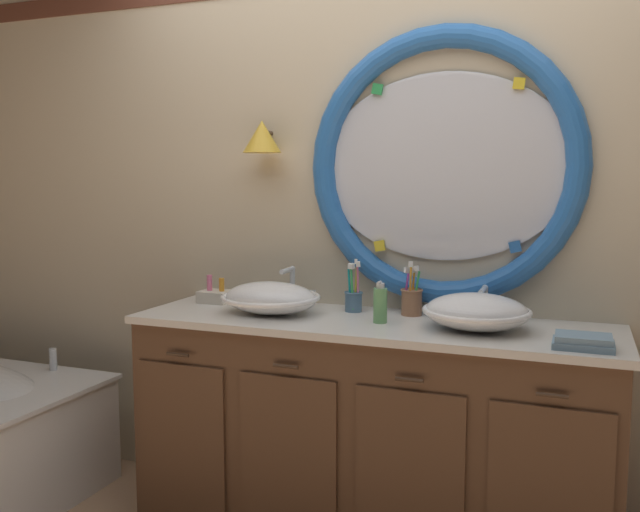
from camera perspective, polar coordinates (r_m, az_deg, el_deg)
The scene contains 11 objects.
back_wall_assembly at distance 2.91m, azimuth 6.28°, elevation 3.81°, with size 6.40×0.26×2.60m.
vanity_counter at distance 2.80m, azimuth 4.13°, elevation -14.52°, with size 1.90×0.59×0.91m.
sink_basin_left at distance 2.79m, azimuth -4.22°, elevation -3.56°, with size 0.41×0.41×0.13m.
sink_basin_right at distance 2.55m, azimuth 13.12°, elevation -4.63°, with size 0.40×0.40×0.14m.
faucet_set_left at distance 2.98m, azimuth -2.42°, elevation -2.87°, with size 0.22×0.14×0.17m.
faucet_set_right at distance 2.76m, azimuth 13.75°, elevation -4.05°, with size 0.23×0.15×0.14m.
toothbrush_holder_left at distance 2.83m, azimuth 2.86°, elevation -3.60°, with size 0.08×0.08×0.22m.
toothbrush_holder_right at distance 2.78m, azimuth 7.78°, elevation -3.74°, with size 0.09×0.09×0.22m.
soap_dispenser at distance 2.62m, azimuth 5.13°, elevation -4.09°, with size 0.05×0.06×0.17m.
folded_hand_towel at distance 2.39m, azimuth 21.43°, elevation -6.78°, with size 0.19×0.14×0.04m.
toiletry_basket at distance 3.08m, azimuth -8.84°, elevation -3.33°, with size 0.14×0.12×0.12m.
Camera 1 is at (0.77, -2.23, 1.46)m, focal length 37.73 mm.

